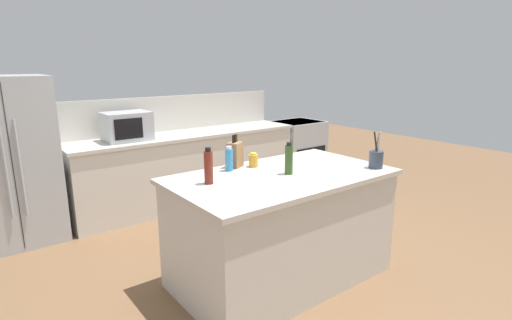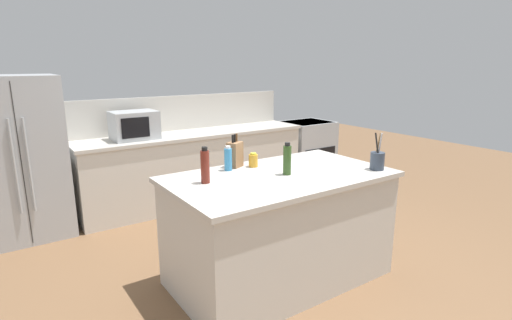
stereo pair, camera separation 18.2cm
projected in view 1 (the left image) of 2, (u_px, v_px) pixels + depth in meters
The scene contains 13 objects.
ground_plane at pixel (280, 277), 3.51m from camera, with size 14.00×14.00×0.00m, color brown.
back_counter_run at pixel (189, 168), 5.27m from camera, with size 3.05×0.66×0.94m.
wall_backsplash at pixel (176, 113), 5.34m from camera, with size 3.01×0.03×0.46m, color beige.
kitchen_island at pixel (281, 227), 3.40m from camera, with size 1.84×1.05×0.94m.
refrigerator at pixel (8, 162), 4.03m from camera, with size 0.88×0.75×1.71m.
range_oven at pixel (297, 149), 6.42m from camera, with size 0.76×0.65×0.92m.
microwave at pixel (127, 126), 4.65m from camera, with size 0.52×0.39×0.33m.
knife_block at pixel (235, 154), 3.47m from camera, with size 0.16×0.15×0.29m.
utensil_crock at pixel (376, 159), 3.45m from camera, with size 0.12×0.12×0.32m.
honey_jar at pixel (253, 160), 3.50m from camera, with size 0.08×0.08×0.12m.
vinegar_bottle at pixel (209, 167), 2.99m from camera, with size 0.07×0.07×0.28m.
olive_oil_bottle at pixel (289, 159), 3.25m from camera, with size 0.07×0.07×0.27m.
dish_soap_bottle at pixel (229, 159), 3.36m from camera, with size 0.07×0.07×0.21m.
Camera 1 is at (-2.09, -2.38, 1.84)m, focal length 28.00 mm.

